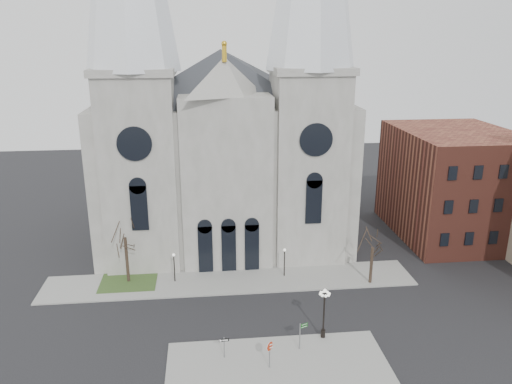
{
  "coord_description": "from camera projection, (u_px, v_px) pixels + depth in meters",
  "views": [
    {
      "loc": [
        -2.43,
        -37.85,
        25.72
      ],
      "look_at": [
        2.48,
        8.0,
        11.11
      ],
      "focal_mm": 35.0,
      "sensor_mm": 36.0,
      "label": 1
    }
  ],
  "objects": [
    {
      "name": "grass_patch",
      "position": [
        129.0,
        282.0,
        54.13
      ],
      "size": [
        6.0,
        5.0,
        0.18
      ],
      "primitive_type": "cube",
      "color": "#31471E",
      "rests_on": "ground"
    },
    {
      "name": "cathedral",
      "position": [
        222.0,
        97.0,
        59.98
      ],
      "size": [
        33.0,
        26.66,
        54.0
      ],
      "color": "gray",
      "rests_on": "ground"
    },
    {
      "name": "sidewalk_near",
      "position": [
        280.0,
        374.0,
        39.44
      ],
      "size": [
        18.0,
        10.0,
        0.14
      ],
      "primitive_type": "cube",
      "color": "gray",
      "rests_on": "ground"
    },
    {
      "name": "tree_left",
      "position": [
        125.0,
        235.0,
        52.47
      ],
      "size": [
        3.2,
        3.2,
        7.5
      ],
      "color": "black",
      "rests_on": "ground"
    },
    {
      "name": "sidewalk_far",
      "position": [
        230.0,
        281.0,
        54.3
      ],
      "size": [
        40.0,
        6.0,
        0.14
      ],
      "primitive_type": "cube",
      "color": "gray",
      "rests_on": "ground"
    },
    {
      "name": "ped_lamp_left",
      "position": [
        174.0,
        263.0,
        53.48
      ],
      "size": [
        0.32,
        0.32,
        3.26
      ],
      "color": "black",
      "rests_on": "sidewalk_far"
    },
    {
      "name": "street_name_sign",
      "position": [
        301.0,
        334.0,
        42.09
      ],
      "size": [
        0.74,
        0.33,
        2.45
      ],
      "rotation": [
        0.0,
        0.0,
        0.37
      ],
      "color": "slate",
      "rests_on": "sidewalk_near"
    },
    {
      "name": "one_way_sign",
      "position": [
        224.0,
        344.0,
        40.97
      ],
      "size": [
        0.83,
        0.08,
        1.89
      ],
      "rotation": [
        0.0,
        0.0,
        0.04
      ],
      "color": "slate",
      "rests_on": "sidewalk_near"
    },
    {
      "name": "globe_lamp",
      "position": [
        324.0,
        307.0,
        43.24
      ],
      "size": [
        1.05,
        1.05,
        4.75
      ],
      "rotation": [
        0.0,
        0.0,
        -0.03
      ],
      "color": "black",
      "rests_on": "sidewalk_near"
    },
    {
      "name": "ground",
      "position": [
        238.0,
        340.0,
        43.89
      ],
      "size": [
        160.0,
        160.0,
        0.0
      ],
      "primitive_type": "plane",
      "color": "black",
      "rests_on": "ground"
    },
    {
      "name": "stop_sign",
      "position": [
        270.0,
        349.0,
        39.6
      ],
      "size": [
        0.81,
        0.38,
        2.43
      ],
      "rotation": [
        0.0,
        0.0,
        0.43
      ],
      "color": "slate",
      "rests_on": "sidewalk_near"
    },
    {
      "name": "ped_lamp_right",
      "position": [
        284.0,
        258.0,
        54.7
      ],
      "size": [
        0.32,
        0.32,
        3.26
      ],
      "color": "black",
      "rests_on": "sidewalk_far"
    },
    {
      "name": "bg_building_brick",
      "position": [
        452.0,
        183.0,
        65.67
      ],
      "size": [
        14.0,
        18.0,
        14.0
      ],
      "primitive_type": "cube",
      "color": "brown",
      "rests_on": "ground"
    },
    {
      "name": "tree_right",
      "position": [
        373.0,
        245.0,
        52.6
      ],
      "size": [
        3.2,
        3.2,
        6.0
      ],
      "color": "black",
      "rests_on": "ground"
    }
  ]
}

